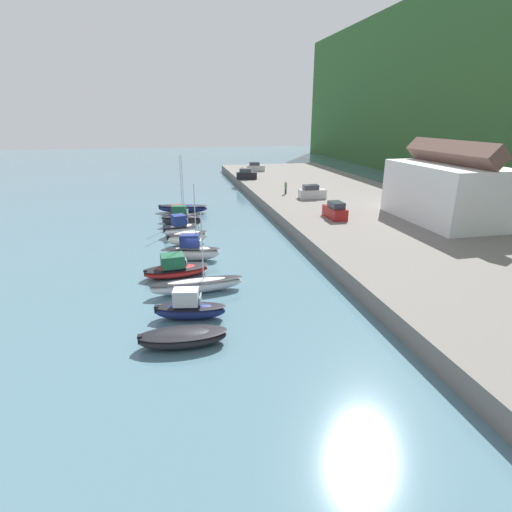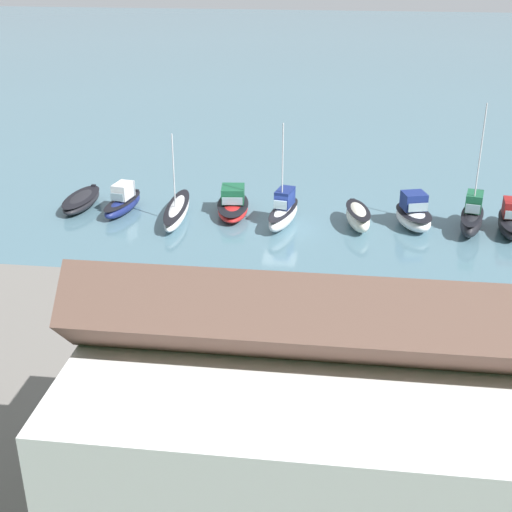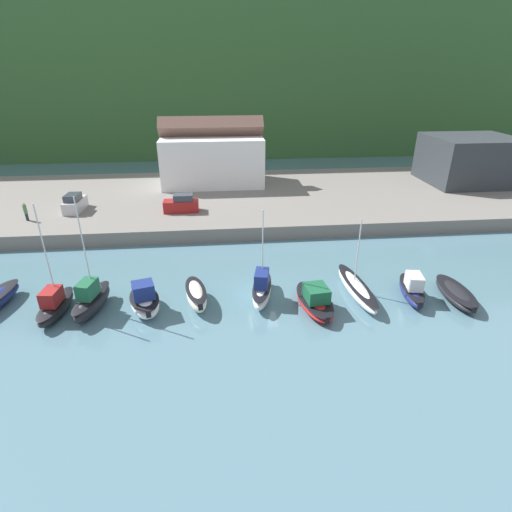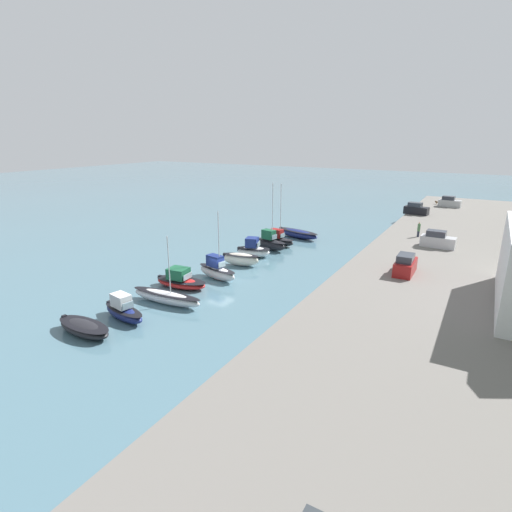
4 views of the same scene
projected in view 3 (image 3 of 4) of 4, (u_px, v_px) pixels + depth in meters
The scene contains 17 objects.
ground_plane at pixel (263, 295), 34.19m from camera, with size 320.00×320.00×0.00m, color slate.
hillside_backdrop at pixel (225, 56), 105.23m from camera, with size 240.00×68.20×39.91m.
quay_promenade at pixel (243, 199), 56.32m from camera, with size 139.85×26.63×1.58m.
harbor_clubhouse at pixel (213, 158), 59.15m from camera, with size 14.97×8.75×9.77m.
yacht_club_building at pixel (470, 160), 59.94m from camera, with size 12.30×10.77×6.79m.
moored_boat_1 at pixel (55, 305), 31.17m from camera, with size 2.17×5.38×9.02m.
moored_boat_2 at pixel (92, 300), 31.47m from camera, with size 2.65×5.55×9.42m.
moored_boat_3 at pixel (145, 300), 31.65m from camera, with size 3.40×4.89×2.60m.
moored_boat_4 at pixel (196, 295), 32.57m from camera, with size 2.44×4.93×1.61m.
moored_boat_5 at pixel (262, 289), 33.22m from camera, with size 2.60×5.74×7.78m.
moored_boat_6 at pixel (315, 300), 32.06m from camera, with size 3.04×6.14×2.11m.
moored_boat_7 at pixel (356, 288), 33.95m from camera, with size 2.01×7.90×6.74m.
moored_boat_8 at pixel (412, 289), 33.48m from camera, with size 2.50×5.39×2.30m.
moored_boat_9 at pixel (456, 294), 33.35m from camera, with size 2.35×5.78×1.02m.
parked_car_0 at pixel (182, 204), 48.66m from camera, with size 4.22×1.84×2.16m.
parked_car_2 at pixel (75, 203), 48.93m from camera, with size 1.96×4.27×2.16m.
person_on_quay at pixel (26, 211), 45.72m from camera, with size 0.40×0.40×2.14m.
Camera 3 is at (-3.51, -29.17, 17.81)m, focal length 28.00 mm.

